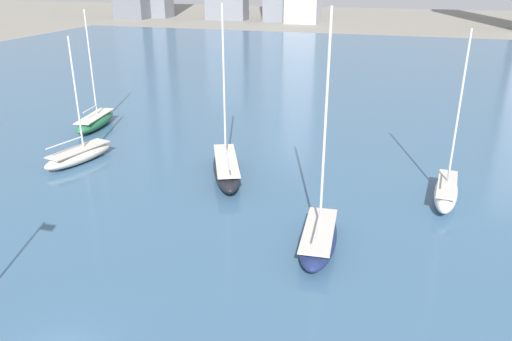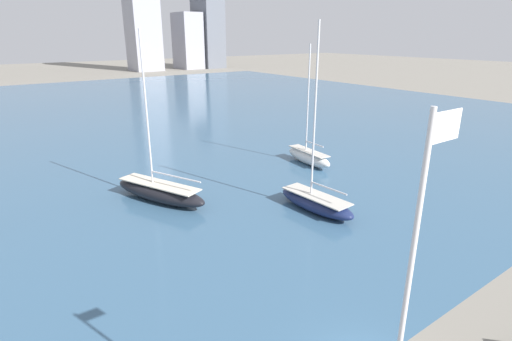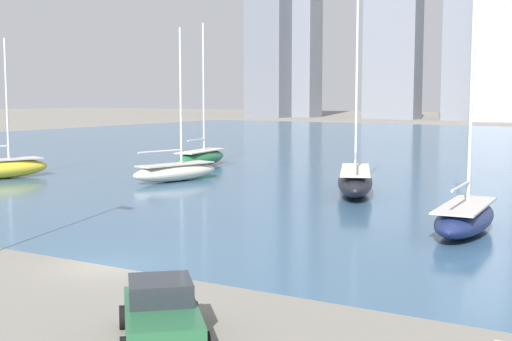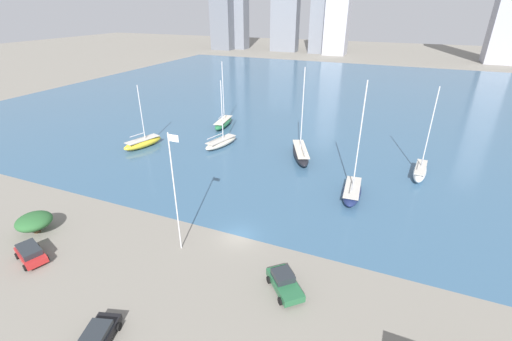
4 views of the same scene
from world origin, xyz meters
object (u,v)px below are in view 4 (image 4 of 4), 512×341
at_px(parked_sedan_black, 98,336).
at_px(sailboat_black, 301,153).
at_px(flag_pole, 175,191).
at_px(sailboat_green, 223,123).
at_px(parked_pickup_green, 284,283).
at_px(sailboat_cream, 221,142).
at_px(parked_wagon_red, 30,253).
at_px(sailboat_white, 420,171).
at_px(sailboat_navy, 352,191).
at_px(sailboat_yellow, 143,143).

bearing_deg(parked_sedan_black, sailboat_black, 66.87).
distance_m(flag_pole, sailboat_green, 43.27).
relative_size(flag_pole, parked_pickup_green, 2.87).
bearing_deg(sailboat_green, sailboat_cream, -72.22).
distance_m(sailboat_green, parked_wagon_red, 47.76).
distance_m(sailboat_white, parked_pickup_green, 33.65).
distance_m(flag_pole, sailboat_black, 30.75).
relative_size(sailboat_white, sailboat_navy, 0.87).
bearing_deg(parked_sedan_black, sailboat_green, 90.31).
bearing_deg(sailboat_black, parked_wagon_red, -140.28).
height_order(parked_pickup_green, parked_sedan_black, parked_pickup_green).
height_order(sailboat_cream, parked_wagon_red, sailboat_cream).
height_order(parked_wagon_red, parked_sedan_black, parked_wagon_red).
height_order(flag_pole, sailboat_white, sailboat_white).
height_order(flag_pole, sailboat_black, sailboat_black).
relative_size(sailboat_white, sailboat_yellow, 1.21).
bearing_deg(parked_pickup_green, sailboat_cream, 84.64).
height_order(sailboat_white, sailboat_cream, sailboat_white).
relative_size(flag_pole, parked_sedan_black, 2.93).
height_order(sailboat_navy, sailboat_black, sailboat_navy).
height_order(sailboat_cream, sailboat_yellow, sailboat_cream).
height_order(sailboat_cream, sailboat_black, sailboat_black).
relative_size(sailboat_white, sailboat_green, 1.01).
height_order(sailboat_white, sailboat_black, sailboat_black).
xyz_separation_m(sailboat_white, sailboat_yellow, (-49.04, -6.93, -0.08)).
bearing_deg(sailboat_green, sailboat_navy, -41.04).
bearing_deg(sailboat_black, sailboat_navy, -67.61).
bearing_deg(sailboat_cream, sailboat_yellow, -142.01).
xyz_separation_m(sailboat_white, sailboat_cream, (-35.36, -0.73, -0.16)).
height_order(flag_pole, parked_sedan_black, flag_pole).
xyz_separation_m(sailboat_green, parked_wagon_red, (1.69, -47.73, -0.05)).
bearing_deg(sailboat_cream, sailboat_navy, -7.00).
distance_m(flag_pole, parked_pickup_green, 14.35).
relative_size(parked_wagon_red, parked_sedan_black, 1.02).
bearing_deg(sailboat_white, sailboat_black, -173.95).
relative_size(flag_pole, sailboat_cream, 1.10).
height_order(sailboat_yellow, parked_wagon_red, sailboat_yellow).
bearing_deg(sailboat_green, sailboat_black, -33.95).
bearing_deg(sailboat_yellow, sailboat_green, 79.51).
distance_m(sailboat_green, sailboat_black, 23.27).
bearing_deg(sailboat_green, flag_pole, -76.50).
bearing_deg(flag_pole, sailboat_cream, 109.61).
height_order(sailboat_white, parked_pickup_green, sailboat_white).
xyz_separation_m(parked_wagon_red, parked_sedan_black, (14.43, -4.91, -0.08)).
relative_size(sailboat_cream, sailboat_yellow, 1.06).
xyz_separation_m(sailboat_white, parked_pickup_green, (-12.29, -31.33, -0.13)).
bearing_deg(sailboat_green, parked_wagon_red, -95.72).
height_order(sailboat_green, parked_sedan_black, sailboat_green).
bearing_deg(flag_pole, parked_pickup_green, -6.58).
bearing_deg(sailboat_yellow, flag_pole, -27.32).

